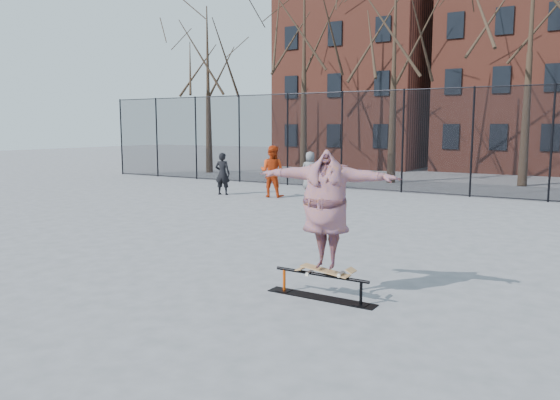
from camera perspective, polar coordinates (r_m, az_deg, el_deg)
The scene contains 10 objects.
ground at distance 9.80m, azimuth -5.21°, elevation -7.53°, with size 100.00×100.00×0.00m, color #5E5E62.
skate_rail at distance 8.34m, azimuth 4.30°, elevation -9.19°, with size 1.75×0.27×0.39m.
skateboard at distance 8.23m, azimuth 4.75°, elevation -7.37°, with size 0.82×0.20×0.10m, color #A06B40, non-canonical shape.
skater at distance 8.04m, azimuth 4.82°, elevation -0.99°, with size 2.16×0.59×1.75m, color #57317C.
bystander_grey at distance 22.32m, azimuth 3.16°, elevation 3.10°, with size 0.76×0.50×1.56m, color slate.
bystander_black at distance 20.71m, azimuth -6.03°, elevation 2.75°, with size 0.58×0.38×1.59m, color black.
bystander_red at distance 19.90m, azimuth -0.83°, elevation 3.01°, with size 0.91×0.71×1.88m, color #BB3610.
fence at distance 21.33m, azimuth 16.25°, elevation 6.02°, with size 34.03×0.07×4.00m.
tree_row at distance 25.85m, azimuth 18.78°, elevation 17.98°, with size 33.66×7.46×10.67m.
rowhouses at distance 34.10m, azimuth 23.76°, elevation 12.95°, with size 29.00×7.00×13.00m.
Camera 1 is at (5.70, -7.55, 2.57)m, focal length 35.00 mm.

